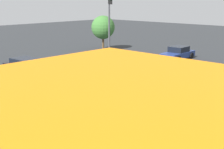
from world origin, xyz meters
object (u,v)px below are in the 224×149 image
object	(u,v)px
car_1	(160,86)
car_4	(178,53)
traffic_signal_mast	(110,12)
car_2	(27,68)
car_3	(41,93)
tree_corner_b	(103,27)

from	to	relation	value
car_1	car_4	xyz separation A→B (m)	(12.44, 6.31, -0.05)
traffic_signal_mast	car_1	size ratio (longest dim) A/B	1.55
car_2	car_3	world-z (taller)	car_3
car_1	traffic_signal_mast	bearing A→B (deg)	-24.03
car_2	tree_corner_b	distance (m)	15.69
car_2	car_3	distance (m)	8.00
car_1	tree_corner_b	world-z (taller)	tree_corner_b
traffic_signal_mast	tree_corner_b	world-z (taller)	traffic_signal_mast
traffic_signal_mast	car_2	size ratio (longest dim) A/B	1.45
traffic_signal_mast	car_1	xyz separation A→B (m)	(-4.26, -8.90, -4.59)
traffic_signal_mast	car_4	distance (m)	9.75
tree_corner_b	car_4	bearing A→B (deg)	-84.78
traffic_signal_mast	car_4	world-z (taller)	traffic_signal_mast
car_2	car_4	bearing A→B (deg)	68.21
car_1	car_2	size ratio (longest dim) A/B	0.94
traffic_signal_mast	tree_corner_b	distance (m)	11.08
car_2	car_1	bearing A→B (deg)	12.20
car_3	tree_corner_b	xyz separation A→B (m)	(18.07, 12.53, 2.18)
traffic_signal_mast	car_1	distance (m)	10.89
traffic_signal_mast	car_3	size ratio (longest dim) A/B	1.59
tree_corner_b	car_1	bearing A→B (deg)	-124.01
traffic_signal_mast	car_4	xyz separation A→B (m)	(8.17, -2.60, -4.64)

